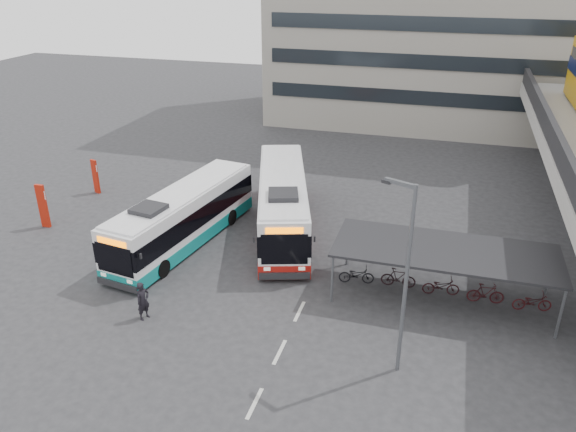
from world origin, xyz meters
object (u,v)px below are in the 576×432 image
(bus_main, at_px, (283,203))
(pedestrian, at_px, (143,301))
(lamp_post, at_px, (405,270))
(bus_teal, at_px, (183,218))

(bus_main, xyz_separation_m, pedestrian, (-3.20, -10.31, -0.75))
(bus_main, bearing_deg, pedestrian, -125.22)
(lamp_post, bearing_deg, bus_main, 149.78)
(bus_main, relative_size, lamp_post, 1.59)
(bus_main, height_order, lamp_post, lamp_post)
(pedestrian, bearing_deg, bus_teal, 31.84)
(pedestrian, xyz_separation_m, lamp_post, (11.00, -0.20, 3.49))
(bus_teal, height_order, lamp_post, lamp_post)
(bus_main, relative_size, bus_teal, 1.07)
(pedestrian, bearing_deg, lamp_post, -71.15)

